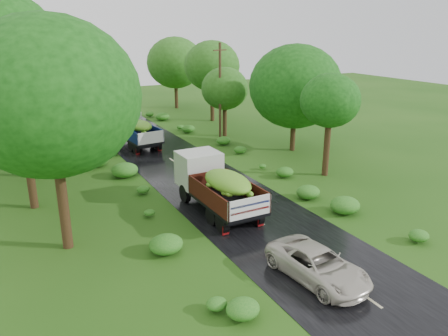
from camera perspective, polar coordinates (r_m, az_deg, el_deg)
ground at (r=20.72m, az=10.12°, el=-10.72°), size 120.00×120.00×0.00m
road at (r=24.40m, az=2.93°, el=-5.82°), size 6.50×80.00×0.02m
road_lines at (r=25.19m, az=1.77°, el=-4.99°), size 0.12×69.60×0.00m
truck_near at (r=24.19m, az=-1.21°, el=-1.92°), size 2.49×6.82×2.86m
truck_far at (r=38.38m, az=-11.61°, el=5.10°), size 2.77×6.53×2.68m
car at (r=18.50m, az=12.13°, el=-12.24°), size 2.59×4.86×1.30m
utility_pole at (r=38.99m, az=-0.52°, el=9.99°), size 1.47×0.53×8.56m
trees_left at (r=34.95m, az=-26.20°, el=11.56°), size 6.02×34.35×10.19m
trees_right at (r=42.88m, az=0.88°, el=11.93°), size 6.03×32.42×7.41m
shrubs at (r=31.84m, az=-5.33°, el=0.57°), size 11.90×44.00×0.70m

